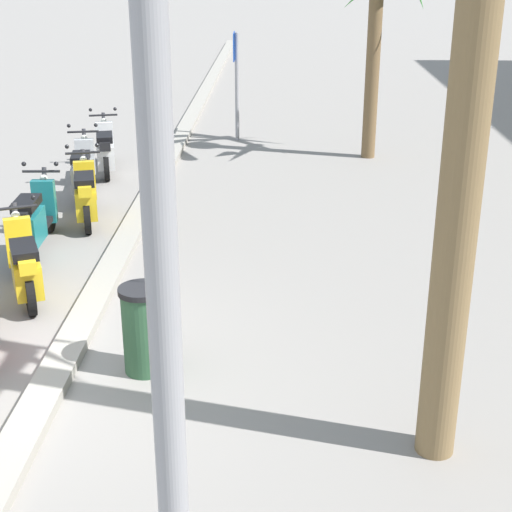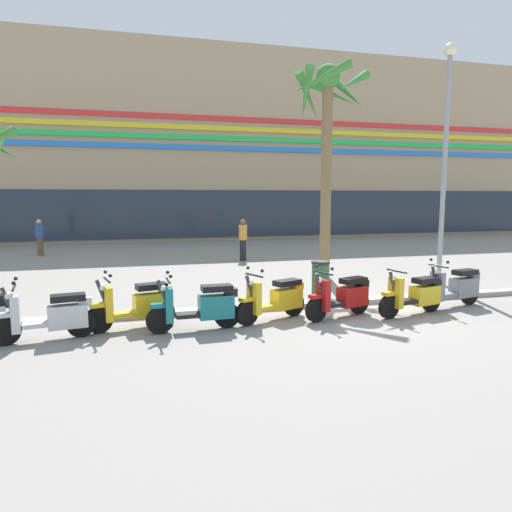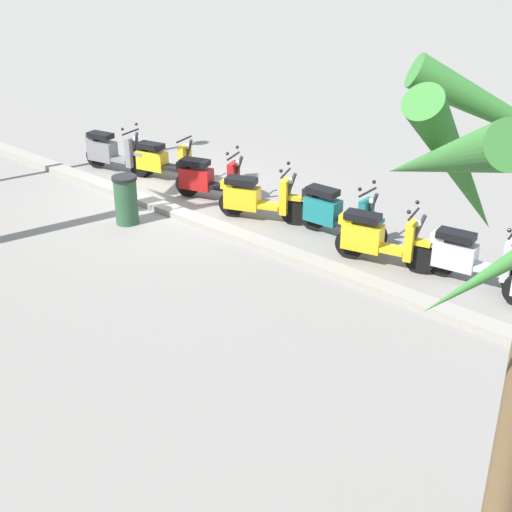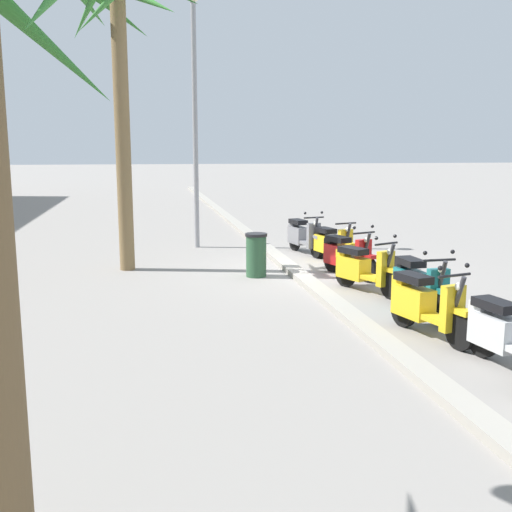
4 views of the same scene
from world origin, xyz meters
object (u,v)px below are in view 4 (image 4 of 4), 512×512
Objects in this scene: scooter_yellow_second_in_line at (363,269)px; litter_bin at (256,255)px; scooter_yellow_mid_rear at (332,244)px; scooter_silver_far_back at (510,335)px; scooter_red_last_in_row at (346,255)px; street_lamp at (195,94)px; scooter_teal_mid_centre at (418,285)px; palm_tree_by_mall_entrance at (119,44)px; scooter_grey_lead_nearest at (303,236)px; scooter_yellow_tail_end at (425,305)px.

litter_bin is at bearing 45.85° from scooter_yellow_second_in_line.
scooter_silver_far_back is at bearing 179.63° from scooter_yellow_mid_rear.
scooter_yellow_mid_rear is 1.87× the size of litter_bin.
scooter_red_last_in_row is 1.81× the size of litter_bin.
scooter_yellow_mid_rear is (7.49, -0.05, -0.01)m from scooter_silver_far_back.
scooter_silver_far_back reaches higher than scooter_yellow_mid_rear.
scooter_silver_far_back is at bearing -163.73° from street_lamp.
scooter_yellow_second_in_line is (1.64, 0.37, -0.02)m from scooter_teal_mid_centre.
scooter_yellow_second_in_line is 0.25× the size of palm_tree_by_mall_entrance.
scooter_yellow_mid_rear is at bearing -132.98° from street_lamp.
scooter_red_last_in_row is (5.84, 0.16, 0.00)m from scooter_silver_far_back.
litter_bin is (-1.31, -2.79, -4.51)m from palm_tree_by_mall_entrance.
palm_tree_by_mall_entrance is (3.05, 4.58, 4.55)m from scooter_yellow_second_in_line.
scooter_grey_lead_nearest is (2.98, 0.18, 0.01)m from scooter_red_last_in_row.
street_lamp is at bearing 60.46° from scooter_grey_lead_nearest.
palm_tree_by_mall_entrance is at bearing 33.42° from scooter_silver_far_back.
scooter_silver_far_back is 7.49m from scooter_yellow_mid_rear.
litter_bin is 0.14× the size of street_lamp.
scooter_grey_lead_nearest is at bearing 0.28° from scooter_yellow_second_in_line.
scooter_yellow_second_in_line is at bearing -155.63° from street_lamp.
litter_bin is at bearing 82.10° from scooter_red_last_in_row.
scooter_red_last_in_row is at bearing -147.59° from street_lamp.
scooter_yellow_mid_rear is 6.72m from palm_tree_by_mall_entrance.
scooter_yellow_tail_end is at bearing -142.74° from palm_tree_by_mall_entrance.
palm_tree_by_mall_entrance is (-0.07, 4.94, 4.55)m from scooter_yellow_mid_rear.
scooter_teal_mid_centre is 8.18m from palm_tree_by_mall_entrance.
scooter_yellow_tail_end is at bearing 175.60° from scooter_yellow_mid_rear.
scooter_yellow_mid_rear reaches higher than litter_bin.
scooter_silver_far_back is 2.73m from scooter_teal_mid_centre.
scooter_yellow_second_in_line and scooter_grey_lead_nearest have the same top height.
street_lamp is at bearing 21.96° from scooter_teal_mid_centre.
street_lamp reaches higher than litter_bin.
scooter_grey_lead_nearest is 3.24m from litter_bin.
palm_tree_by_mall_entrance is (-1.41, 4.56, 4.53)m from scooter_grey_lead_nearest.
scooter_yellow_second_in_line is 1.78× the size of litter_bin.
scooter_teal_mid_centre is at bearing -21.14° from scooter_yellow_tail_end.
scooter_yellow_mid_rear is 0.27× the size of palm_tree_by_mall_entrance.
scooter_yellow_tail_end is at bearing -159.74° from litter_bin.
scooter_teal_mid_centre is 1.03× the size of scooter_grey_lead_nearest.
scooter_yellow_second_in_line is at bearing 4.09° from scooter_silver_far_back.
scooter_grey_lead_nearest is (8.82, 0.33, 0.02)m from scooter_silver_far_back.
street_lamp is at bearing 32.41° from scooter_red_last_in_row.
scooter_yellow_second_in_line and scooter_red_last_in_row have the same top height.
litter_bin is (0.27, 1.95, 0.03)m from scooter_red_last_in_row.
scooter_yellow_second_in_line is at bearing 173.41° from scooter_yellow_mid_rear.
scooter_yellow_mid_rear is (3.12, -0.36, -0.01)m from scooter_yellow_second_in_line.
street_lamp is (1.52, 2.68, 3.74)m from scooter_grey_lead_nearest.
scooter_silver_far_back is 0.98× the size of scooter_grey_lead_nearest.
scooter_yellow_tail_end is at bearing 178.01° from scooter_yellow_second_in_line.
scooter_yellow_second_in_line is 1.48m from scooter_red_last_in_row.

